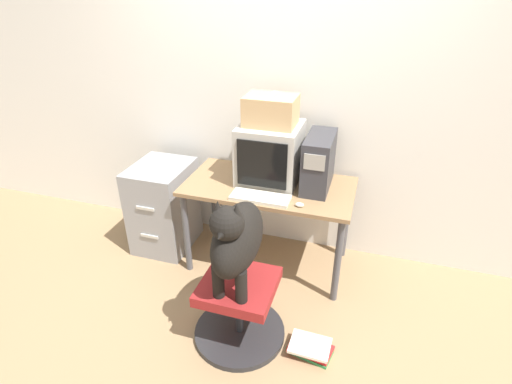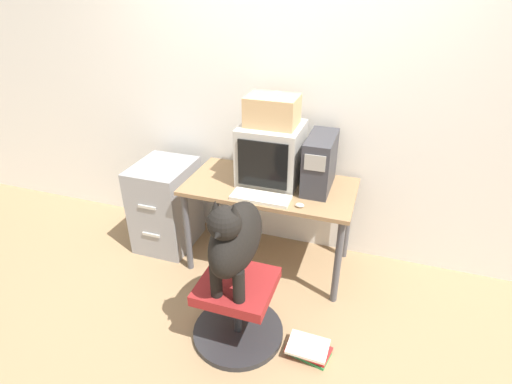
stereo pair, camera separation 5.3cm
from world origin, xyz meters
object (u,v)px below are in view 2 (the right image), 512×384
at_px(office_chair, 238,310).
at_px(book_stack_floor, 308,349).
at_px(crt_monitor, 271,153).
at_px(filing_cabinet, 166,205).
at_px(keyboard, 261,198).
at_px(dog, 235,238).
at_px(cardboard_box, 272,111).
at_px(pc_tower, 320,163).

height_order(office_chair, book_stack_floor, office_chair).
xyz_separation_m(crt_monitor, filing_cabinet, (-0.90, -0.08, -0.57)).
distance_m(keyboard, dog, 0.58).
distance_m(keyboard, cardboard_box, 0.61).
distance_m(keyboard, book_stack_floor, 1.03).
relative_size(office_chair, cardboard_box, 1.65).
relative_size(pc_tower, office_chair, 0.72).
relative_size(filing_cabinet, cardboard_box, 2.07).
bearing_deg(keyboard, pc_tower, 41.95).
height_order(pc_tower, filing_cabinet, pc_tower).
relative_size(dog, cardboard_box, 1.77).
bearing_deg(pc_tower, book_stack_floor, -80.02).
height_order(crt_monitor, keyboard, crt_monitor).
xyz_separation_m(dog, cardboard_box, (-0.05, 0.89, 0.48)).
distance_m(crt_monitor, dog, 0.90).
height_order(pc_tower, keyboard, pc_tower).
height_order(keyboard, filing_cabinet, keyboard).
bearing_deg(office_chair, keyboard, 92.68).
height_order(office_chair, dog, dog).
bearing_deg(pc_tower, dog, -109.49).
distance_m(pc_tower, office_chair, 1.16).
distance_m(pc_tower, keyboard, 0.49).
distance_m(keyboard, filing_cabinet, 1.02).
bearing_deg(dog, keyboard, 92.62).
xyz_separation_m(dog, book_stack_floor, (0.47, 0.01, -0.74)).
distance_m(pc_tower, cardboard_box, 0.50).
xyz_separation_m(crt_monitor, dog, (0.05, -0.89, -0.16)).
distance_m(filing_cabinet, cardboard_box, 1.27).
relative_size(keyboard, cardboard_box, 1.16).
bearing_deg(book_stack_floor, filing_cabinet, 150.72).
xyz_separation_m(pc_tower, cardboard_box, (-0.36, 0.00, 0.34)).
bearing_deg(office_chair, pc_tower, 70.25).
distance_m(dog, filing_cabinet, 1.31).
xyz_separation_m(dog, filing_cabinet, (-0.95, 0.80, -0.41)).
bearing_deg(filing_cabinet, pc_tower, 3.79).
xyz_separation_m(office_chair, filing_cabinet, (-0.95, 0.79, 0.16)).
distance_m(crt_monitor, office_chair, 1.14).
height_order(dog, book_stack_floor, dog).
height_order(keyboard, office_chair, keyboard).
distance_m(crt_monitor, pc_tower, 0.36).
relative_size(pc_tower, book_stack_floor, 1.45).
relative_size(pc_tower, dog, 0.68).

